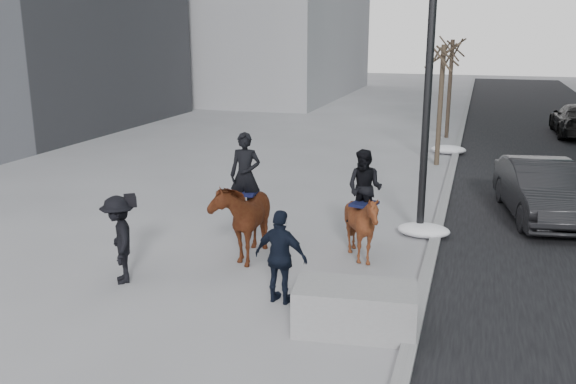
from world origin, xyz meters
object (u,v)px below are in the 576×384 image
(mounted_right, at_px, (363,218))
(car_near, at_px, (541,190))
(mounted_left, at_px, (244,211))
(planter, at_px, (355,309))

(mounted_right, bearing_deg, car_near, 48.84)
(car_near, relative_size, mounted_left, 1.70)
(planter, bearing_deg, mounted_right, 98.68)
(planter, relative_size, car_near, 0.43)
(car_near, height_order, mounted_right, mounted_right)
(car_near, xyz_separation_m, mounted_right, (-3.92, -4.48, 0.21))
(mounted_left, height_order, mounted_right, mounted_left)
(planter, height_order, car_near, car_near)
(planter, xyz_separation_m, mounted_left, (-3.04, 2.76, 0.62))
(planter, xyz_separation_m, mounted_right, (-0.49, 3.20, 0.58))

